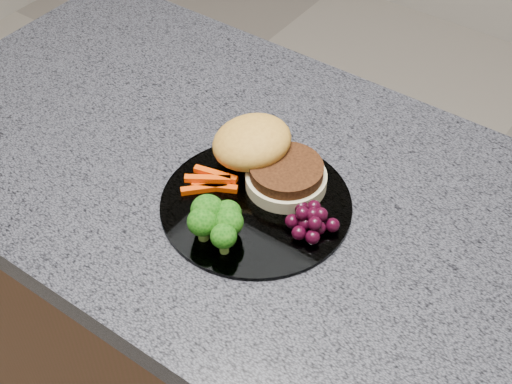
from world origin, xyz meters
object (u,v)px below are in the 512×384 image
island_cabinet (267,368)px  plate (256,204)px  burger (264,156)px  grape_bunch (311,220)px

island_cabinet → plate: plate is taller
island_cabinet → burger: size_ratio=6.37×
plate → grape_bunch: 0.09m
plate → burger: 0.07m
island_cabinet → burger: 0.50m
plate → grape_bunch: (0.08, 0.00, 0.02)m
plate → burger: (-0.03, 0.06, 0.03)m
island_cabinet → burger: bearing=143.7°
island_cabinet → grape_bunch: size_ratio=17.17×
burger → plate: bearing=-69.3°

